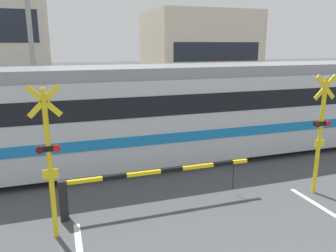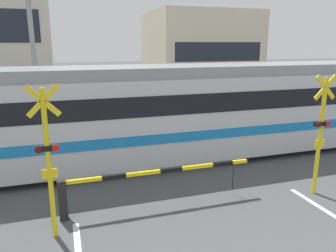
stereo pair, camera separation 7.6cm
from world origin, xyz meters
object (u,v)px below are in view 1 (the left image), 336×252
Objects in this scene: commuter_train at (166,111)px; crossing_barrier_near at (127,182)px; crossing_signal_right at (321,130)px; pedestrian at (108,108)px; crossing_signal_left at (49,157)px; crossing_barrier_far at (175,119)px.

commuter_train is 4.02× the size of crossing_barrier_near.
crossing_signal_right is at bearing -51.55° from commuter_train.
crossing_signal_right is (5.27, -0.66, 1.09)m from crossing_barrier_near.
pedestrian reaches higher than crossing_barrier_near.
crossing_signal_left reaches higher than crossing_barrier_near.
commuter_train is at bearing 128.45° from crossing_signal_right.
crossing_signal_right reaches higher than crossing_barrier_near.
commuter_train reaches higher than crossing_signal_right.
crossing_signal_right reaches higher than pedestrian.
crossing_barrier_near is 7.23m from crossing_barrier_far.
crossing_signal_left is (-3.86, -3.97, 0.03)m from commuter_train.
commuter_train reaches higher than crossing_barrier_near.
crossing_signal_left is at bearing 180.00° from crossing_signal_right.
commuter_train is 5.06m from crossing_signal_right.
crossing_barrier_far is at bearing 60.65° from crossing_barrier_near.
crossing_signal_right is (3.15, -3.97, 0.03)m from commuter_train.
commuter_train is 4.02× the size of crossing_barrier_far.
crossing_barrier_near is (-2.13, -3.30, -1.06)m from commuter_train.
crossing_signal_right reaches higher than crossing_barrier_far.
pedestrian is (-4.46, 9.44, -0.86)m from crossing_signal_right.
pedestrian is at bearing 84.69° from crossing_barrier_near.
pedestrian reaches higher than crossing_barrier_far.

